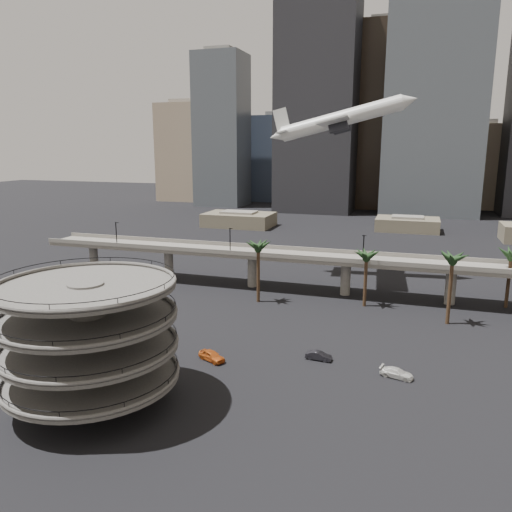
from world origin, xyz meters
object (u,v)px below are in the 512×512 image
(airborne_jet, at_px, (340,120))
(car_c, at_px, (397,373))
(overpass, at_px, (298,259))
(parking_ramp, at_px, (89,332))
(car_b, at_px, (319,356))
(car_a, at_px, (212,356))

(airborne_jet, xyz_separation_m, car_c, (17.89, -55.35, -38.23))
(overpass, bearing_deg, car_c, -58.52)
(overpass, bearing_deg, airborne_jet, 69.59)
(parking_ramp, height_order, car_b, parking_ramp)
(overpass, bearing_deg, parking_ramp, -102.43)
(overpass, distance_m, car_c, 46.32)
(parking_ramp, bearing_deg, car_c, 28.32)
(overpass, xyz_separation_m, car_c, (23.94, -39.09, -6.65))
(overpass, xyz_separation_m, airborne_jet, (6.05, 16.26, 31.57))
(parking_ramp, relative_size, car_b, 5.40)
(parking_ramp, height_order, car_a, parking_ramp)
(parking_ramp, distance_m, car_c, 42.94)
(parking_ramp, relative_size, airborne_jet, 0.62)
(parking_ramp, relative_size, car_a, 4.67)
(overpass, bearing_deg, car_a, -95.07)
(airborne_jet, height_order, car_c, airborne_jet)
(airborne_jet, distance_m, car_a, 70.27)
(airborne_jet, bearing_deg, overpass, -114.70)
(parking_ramp, xyz_separation_m, car_b, (25.07, 22.45, -9.16))
(parking_ramp, xyz_separation_m, airborne_jet, (19.05, 75.26, 29.08))
(overpass, xyz_separation_m, car_a, (-3.72, -41.97, -6.53))
(overpass, relative_size, car_b, 31.61)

